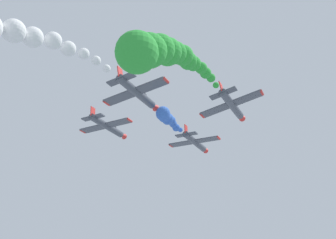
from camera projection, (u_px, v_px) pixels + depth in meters
The scene contains 6 objects.
airplane_lead at pixel (195, 142), 71.48m from camera, with size 9.56×10.35×2.32m.
smoke_trail_lead at pixel (167, 118), 58.96m from camera, with size 3.33×11.48×2.76m.
airplane_left_inner at pixel (107, 126), 66.40m from camera, with size 9.57×10.35×2.34m.
airplane_right_inner at pixel (232, 105), 57.49m from camera, with size 9.43×10.35×3.00m.
smoke_trail_right_inner at pixel (165, 55), 34.48m from camera, with size 3.64×24.83×10.59m.
airplane_left_outer at pixel (137, 93), 53.48m from camera, with size 9.49×10.35×2.81m.
Camera 1 is at (24.37, -52.21, 36.58)m, focal length 42.31 mm.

